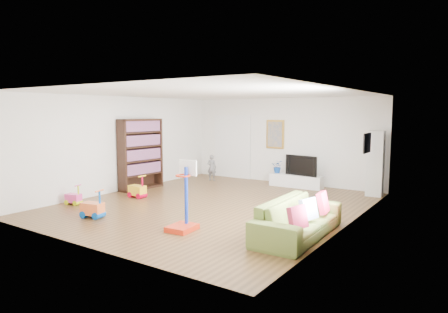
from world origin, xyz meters
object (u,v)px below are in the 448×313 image
Objects in this scene: sofa at (298,218)px; basketball_hoop at (182,196)px; media_console at (296,181)px; bookshelf at (141,154)px.

basketball_hoop reaches higher than sofa.
sofa is at bearing -67.37° from media_console.
basketball_hoop is (-1.99, -0.90, 0.34)m from sofa.
bookshelf reaches higher than basketball_hoop.
media_console is 4.71m from bookshelf.
basketball_hoop is (3.70, -2.54, -0.36)m from bookshelf.
media_console is 4.90m from sofa.
sofa is at bearing 19.60° from basketball_hoop.
bookshelf reaches higher than media_console.
media_console is 1.19× the size of basketball_hoop.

